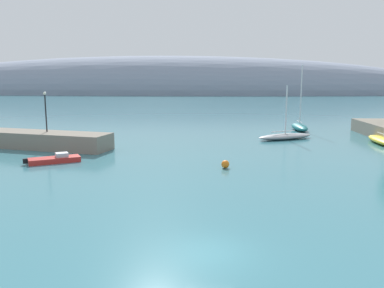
{
  "coord_description": "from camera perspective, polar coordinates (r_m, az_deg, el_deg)",
  "views": [
    {
      "loc": [
        0.05,
        -17.68,
        8.29
      ],
      "look_at": [
        -2.13,
        25.27,
        1.01
      ],
      "focal_mm": 36.73,
      "sensor_mm": 36.0,
      "label": 1
    }
  ],
  "objects": [
    {
      "name": "water",
      "position": [
        19.52,
        2.58,
        -15.52
      ],
      "size": [
        600.0,
        600.0,
        0.0
      ],
      "primitive_type": "plane",
      "color": "#38727F",
      "rests_on": "ground"
    },
    {
      "name": "breakwater_rocks",
      "position": [
        50.82,
        -22.05,
        0.61
      ],
      "size": [
        19.94,
        8.6,
        1.93
      ],
      "primitive_type": "cube",
      "rotation": [
        0.0,
        0.0,
        -0.25
      ],
      "color": "gray",
      "rests_on": "ground"
    },
    {
      "name": "distant_ridge",
      "position": [
        208.08,
        -4.88,
        7.29
      ],
      "size": [
        308.93,
        50.57,
        38.85
      ],
      "primitive_type": "ellipsoid",
      "color": "gray",
      "rests_on": "ground"
    },
    {
      "name": "sailboat_teal_near_shore",
      "position": [
        64.84,
        15.35,
        2.46
      ],
      "size": [
        2.18,
        6.99,
        10.28
      ],
      "rotation": [
        0.0,
        0.0,
        4.73
      ],
      "color": "#1E6B70",
      "rests_on": "water"
    },
    {
      "name": "sailboat_yellow_outer_mooring",
      "position": [
        55.09,
        26.1,
        0.49
      ],
      "size": [
        2.48,
        8.42,
        8.04
      ],
      "rotation": [
        0.0,
        0.0,
        4.69
      ],
      "color": "yellow",
      "rests_on": "water"
    },
    {
      "name": "sailboat_grey_end_of_line",
      "position": [
        54.96,
        13.38,
        1.13
      ],
      "size": [
        8.51,
        5.75,
        7.28
      ],
      "rotation": [
        0.0,
        0.0,
        0.45
      ],
      "color": "gray",
      "rests_on": "water"
    },
    {
      "name": "motorboat_red_foreground",
      "position": [
        41.19,
        -19.3,
        -2.12
      ],
      "size": [
        5.17,
        3.85,
        0.91
      ],
      "rotation": [
        0.0,
        0.0,
        0.5
      ],
      "color": "red",
      "rests_on": "water"
    },
    {
      "name": "mooring_buoy_orange",
      "position": [
        36.54,
        4.86,
        -2.94
      ],
      "size": [
        0.74,
        0.74,
        0.74
      ],
      "primitive_type": "sphere",
      "color": "orange",
      "rests_on": "water"
    },
    {
      "name": "harbor_lamp_post",
      "position": [
        49.6,
        -20.51,
        4.98
      ],
      "size": [
        0.36,
        0.36,
        4.72
      ],
      "color": "black",
      "rests_on": "breakwater_rocks"
    }
  ]
}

